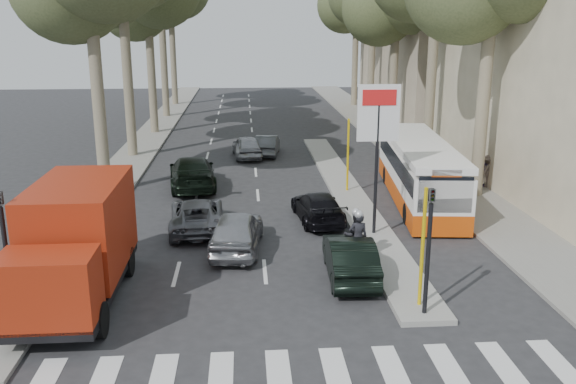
# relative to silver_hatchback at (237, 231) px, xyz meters

# --- Properties ---
(ground) EXTENTS (120.00, 120.00, 0.00)m
(ground) POSITION_rel_silver_hatchback_xyz_m (1.80, -3.99, -0.71)
(ground) COLOR #28282B
(ground) RESTS_ON ground
(sidewalk_right) EXTENTS (3.20, 70.00, 0.12)m
(sidewalk_right) POSITION_rel_silver_hatchback_xyz_m (10.40, 21.01, -0.65)
(sidewalk_right) COLOR gray
(sidewalk_right) RESTS_ON ground
(median_left) EXTENTS (2.40, 64.00, 0.12)m
(median_left) POSITION_rel_silver_hatchback_xyz_m (-6.20, 24.01, -0.65)
(median_left) COLOR gray
(median_left) RESTS_ON ground
(traffic_island) EXTENTS (1.50, 26.00, 0.16)m
(traffic_island) POSITION_rel_silver_hatchback_xyz_m (5.05, 7.01, -0.63)
(traffic_island) COLOR gray
(traffic_island) RESTS_ON ground
(building_far) EXTENTS (11.00, 20.00, 16.00)m
(building_far) POSITION_rel_silver_hatchback_xyz_m (17.30, 30.01, 7.29)
(building_far) COLOR #B7A88E
(building_far) RESTS_ON ground
(billboard) EXTENTS (1.50, 12.10, 5.60)m
(billboard) POSITION_rel_silver_hatchback_xyz_m (5.05, 1.01, 3.00)
(billboard) COLOR yellow
(billboard) RESTS_ON ground
(traffic_light_island) EXTENTS (0.16, 0.41, 3.60)m
(traffic_light_island) POSITION_rel_silver_hatchback_xyz_m (5.05, -5.49, 1.78)
(traffic_light_island) COLOR black
(traffic_light_island) RESTS_ON ground
(traffic_light_left) EXTENTS (0.16, 0.41, 3.60)m
(traffic_light_left) POSITION_rel_silver_hatchback_xyz_m (-5.80, -4.99, 1.78)
(traffic_light_left) COLOR black
(traffic_light_left) RESTS_ON ground
(silver_hatchback) EXTENTS (2.08, 4.30, 1.41)m
(silver_hatchback) POSITION_rel_silver_hatchback_xyz_m (0.00, 0.00, 0.00)
(silver_hatchback) COLOR #999BA1
(silver_hatchback) RESTS_ON ground
(dark_hatchback) EXTENTS (1.54, 4.02, 1.31)m
(dark_hatchback) POSITION_rel_silver_hatchback_xyz_m (3.52, -2.62, -0.05)
(dark_hatchback) COLOR black
(dark_hatchback) RESTS_ON ground
(queue_car_a) EXTENTS (2.30, 4.47, 1.21)m
(queue_car_a) POSITION_rel_silver_hatchback_xyz_m (-1.53, 2.29, -0.10)
(queue_car_a) COLOR #52545B
(queue_car_a) RESTS_ON ground
(queue_car_b) EXTENTS (2.03, 4.17, 1.17)m
(queue_car_b) POSITION_rel_silver_hatchback_xyz_m (3.20, 3.01, -0.12)
(queue_car_b) COLOR black
(queue_car_b) RESTS_ON ground
(queue_car_c) EXTENTS (1.92, 4.00, 1.32)m
(queue_car_c) POSITION_rel_silver_hatchback_xyz_m (0.48, 15.26, -0.05)
(queue_car_c) COLOR gray
(queue_car_c) RESTS_ON ground
(queue_car_d) EXTENTS (1.75, 3.80, 1.21)m
(queue_car_d) POSITION_rel_silver_hatchback_xyz_m (1.69, 15.93, -0.10)
(queue_car_d) COLOR #44474A
(queue_car_d) RESTS_ON ground
(queue_car_e) EXTENTS (2.68, 5.38, 1.50)m
(queue_car_e) POSITION_rel_silver_hatchback_xyz_m (-2.20, 8.61, 0.04)
(queue_car_e) COLOR black
(queue_car_e) RESTS_ON ground
(red_truck) EXTENTS (2.38, 6.20, 3.30)m
(red_truck) POSITION_rel_silver_hatchback_xyz_m (-4.42, -3.64, 1.04)
(red_truck) COLOR black
(red_truck) RESTS_ON ground
(city_bus) EXTENTS (3.22, 10.41, 2.70)m
(city_bus) POSITION_rel_silver_hatchback_xyz_m (8.00, 5.59, 0.71)
(city_bus) COLOR #D0470B
(city_bus) RESTS_ON ground
(motorcycle) EXTENTS (0.80, 2.19, 1.86)m
(motorcycle) POSITION_rel_silver_hatchback_xyz_m (3.95, -1.40, 0.14)
(motorcycle) COLOR black
(motorcycle) RESTS_ON ground
(pedestrian_near) EXTENTS (0.99, 0.97, 1.59)m
(pedestrian_near) POSITION_rel_silver_hatchback_xyz_m (11.59, 7.43, 0.21)
(pedestrian_near) COLOR #453651
(pedestrian_near) RESTS_ON sidewalk_right
(pedestrian_far) EXTENTS (1.07, 0.94, 1.54)m
(pedestrian_far) POSITION_rel_silver_hatchback_xyz_m (11.80, 7.25, 0.18)
(pedestrian_far) COLOR brown
(pedestrian_far) RESTS_ON sidewalk_right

